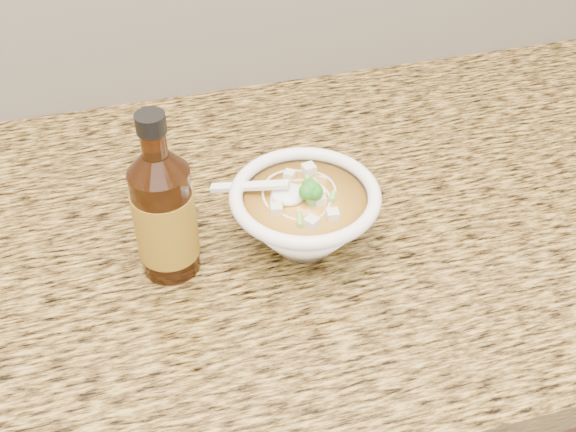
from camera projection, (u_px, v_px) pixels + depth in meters
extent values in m
cube|color=#A8873D|center=(166.00, 249.00, 0.88)|extent=(4.00, 0.68, 0.04)
cylinder|color=white|center=(304.00, 239.00, 0.85)|extent=(0.07, 0.07, 0.01)
torus|color=white|center=(305.00, 195.00, 0.81)|extent=(0.17, 0.17, 0.02)
torus|color=beige|center=(313.00, 190.00, 0.83)|extent=(0.08, 0.08, 0.00)
torus|color=beige|center=(305.00, 195.00, 0.82)|extent=(0.05, 0.05, 0.00)
torus|color=beige|center=(298.00, 205.00, 0.81)|extent=(0.12, 0.12, 0.00)
torus|color=beige|center=(308.00, 209.00, 0.81)|extent=(0.12, 0.12, 0.00)
torus|color=beige|center=(299.00, 214.00, 0.80)|extent=(0.12, 0.12, 0.00)
torus|color=beige|center=(303.00, 212.00, 0.81)|extent=(0.06, 0.06, 0.00)
torus|color=beige|center=(296.00, 209.00, 0.81)|extent=(0.10, 0.10, 0.00)
torus|color=beige|center=(297.00, 213.00, 0.81)|extent=(0.06, 0.06, 0.00)
torus|color=beige|center=(309.00, 210.00, 0.82)|extent=(0.06, 0.06, 0.00)
torus|color=beige|center=(307.00, 213.00, 0.81)|extent=(0.06, 0.06, 0.00)
cube|color=silver|center=(335.00, 207.00, 0.80)|extent=(0.02, 0.02, 0.01)
cube|color=silver|center=(314.00, 213.00, 0.79)|extent=(0.02, 0.02, 0.01)
cube|color=silver|center=(283.00, 214.00, 0.79)|extent=(0.01, 0.01, 0.01)
cube|color=silver|center=(307.00, 224.00, 0.78)|extent=(0.02, 0.02, 0.01)
cube|color=silver|center=(287.00, 205.00, 0.80)|extent=(0.02, 0.02, 0.01)
cube|color=silver|center=(320.00, 182.00, 0.83)|extent=(0.02, 0.02, 0.01)
cube|color=silver|center=(331.00, 216.00, 0.79)|extent=(0.02, 0.02, 0.01)
cube|color=silver|center=(279.00, 211.00, 0.79)|extent=(0.02, 0.02, 0.01)
ellipsoid|color=#196014|center=(311.00, 192.00, 0.80)|extent=(0.03, 0.03, 0.03)
cylinder|color=#78C54B|center=(351.00, 192.00, 0.82)|extent=(0.02, 0.01, 0.01)
cylinder|color=#78C54B|center=(315.00, 213.00, 0.79)|extent=(0.01, 0.02, 0.01)
cylinder|color=#78C54B|center=(327.00, 175.00, 0.84)|extent=(0.02, 0.02, 0.01)
cylinder|color=#78C54B|center=(281.00, 186.00, 0.82)|extent=(0.02, 0.01, 0.01)
cylinder|color=#78C54B|center=(267.00, 212.00, 0.79)|extent=(0.02, 0.01, 0.01)
cylinder|color=#78C54B|center=(330.00, 188.00, 0.82)|extent=(0.02, 0.01, 0.01)
ellipsoid|color=white|center=(288.00, 194.00, 0.81)|extent=(0.04, 0.04, 0.01)
cube|color=white|center=(250.00, 186.00, 0.82)|extent=(0.09, 0.05, 0.02)
cylinder|color=#3D1A08|center=(166.00, 221.00, 0.78)|extent=(0.08, 0.08, 0.14)
cylinder|color=#3D1A08|center=(154.00, 143.00, 0.71)|extent=(0.03, 0.03, 0.03)
cylinder|color=black|center=(151.00, 123.00, 0.70)|extent=(0.04, 0.04, 0.02)
cylinder|color=red|center=(166.00, 223.00, 0.78)|extent=(0.08, 0.08, 0.08)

